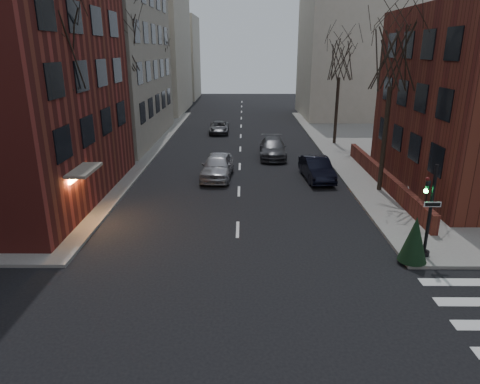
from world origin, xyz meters
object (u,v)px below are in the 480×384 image
object	(u,v)px
car_lane_gray	(273,148)
tree_right_b	(340,60)
sandwich_board	(406,195)
evergreen_shrub	(414,239)
tree_right_a	(393,58)
streetlamp_near	(121,114)
tree_left_b	(122,43)
car_lane_silver	(217,166)
parked_sedan	(317,169)
traffic_signal	(428,217)
tree_left_a	(55,50)
streetlamp_far	(169,89)
tree_left_c	(158,54)
car_lane_far	(219,127)

from	to	relation	value
car_lane_gray	tree_right_b	bearing A→B (deg)	40.91
sandwich_board	evergreen_shrub	size ratio (longest dim) A/B	0.49
tree_right_a	streetlamp_near	bearing A→B (deg)	166.76
tree_left_b	car_lane_silver	xyz separation A→B (m)	(7.29, -4.99, -8.06)
parked_sedan	car_lane_silver	size ratio (longest dim) A/B	0.93
tree_left_b	parked_sedan	world-z (taller)	tree_left_b
traffic_signal	parked_sedan	size ratio (longest dim) A/B	0.86
tree_left_a	tree_left_b	distance (m)	12.01
streetlamp_near	streetlamp_far	distance (m)	20.00
traffic_signal	sandwich_board	world-z (taller)	traffic_signal
car_lane_silver	evergreen_shrub	distance (m)	15.31
tree_left_a	evergreen_shrub	distance (m)	18.53
tree_left_c	evergreen_shrub	distance (m)	36.04
tree_right_b	tree_right_a	bearing A→B (deg)	-90.00
traffic_signal	sandwich_board	distance (m)	6.81
car_lane_gray	evergreen_shrub	bearing A→B (deg)	-74.45
tree_right_a	car_lane_far	world-z (taller)	tree_right_a
streetlamp_far	car_lane_gray	size ratio (longest dim) A/B	1.20
tree_left_b	tree_left_a	bearing A→B (deg)	-90.00
tree_right_b	car_lane_gray	bearing A→B (deg)	-140.66
tree_right_a	car_lane_far	size ratio (longest dim) A/B	2.22
tree_left_c	tree_left_a	bearing A→B (deg)	-90.00
traffic_signal	tree_right_b	world-z (taller)	tree_right_b
car_lane_gray	traffic_signal	bearing A→B (deg)	-72.20
tree_right_a	sandwich_board	bearing A→B (deg)	-73.81
car_lane_silver	sandwich_board	bearing A→B (deg)	-22.58
streetlamp_near	car_lane_gray	size ratio (longest dim) A/B	1.20
tree_right_a	sandwich_board	world-z (taller)	tree_right_a
traffic_signal	parked_sedan	distance (m)	12.00
tree_left_c	evergreen_shrub	world-z (taller)	tree_left_c
tree_right_a	tree_left_c	bearing A→B (deg)	128.66
streetlamp_near	parked_sedan	bearing A→B (deg)	-5.75
tree_left_a	streetlamp_far	size ratio (longest dim) A/B	1.63
tree_right_b	parked_sedan	size ratio (longest dim) A/B	1.98
car_lane_silver	tree_left_a	bearing A→B (deg)	-132.12
car_lane_gray	sandwich_board	bearing A→B (deg)	-57.73
tree_right_a	car_lane_far	distance (m)	23.74
tree_left_c	streetlamp_near	xyz separation A→B (m)	(0.60, -18.00, -3.79)
streetlamp_far	evergreen_shrub	size ratio (longest dim) A/B	3.23
parked_sedan	car_lane_silver	bearing A→B (deg)	171.98
parked_sedan	evergreen_shrub	bearing A→B (deg)	-85.50
tree_right_a	parked_sedan	distance (m)	8.49
tree_left_b	tree_left_c	world-z (taller)	tree_left_b
tree_right_b	car_lane_far	distance (m)	14.27
sandwich_board	tree_left_c	bearing A→B (deg)	141.72
parked_sedan	tree_left_c	bearing A→B (deg)	121.12
streetlamp_far	car_lane_silver	world-z (taller)	streetlamp_far
parked_sedan	traffic_signal	bearing A→B (deg)	-82.09
tree_right_a	streetlamp_far	bearing A→B (deg)	125.31
parked_sedan	car_lane_silver	world-z (taller)	car_lane_silver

